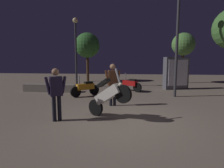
{
  "coord_description": "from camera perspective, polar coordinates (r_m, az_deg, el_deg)",
  "views": [
    {
      "loc": [
        0.2,
        -5.43,
        1.86
      ],
      "look_at": [
        -0.54,
        1.2,
        1.0
      ],
      "focal_mm": 28.96,
      "sensor_mm": 36.0,
      "label": 1
    }
  ],
  "objects": [
    {
      "name": "streetlamp_far",
      "position": [
        9.98,
        20.03,
        16.4
      ],
      "size": [
        0.36,
        0.36,
        5.61
      ],
      "color": "#38383D",
      "rests_on": "ground_plane"
    },
    {
      "name": "streetlamp_near",
      "position": [
        13.24,
        -11.37,
        12.46
      ],
      "size": [
        0.36,
        0.36,
        4.82
      ],
      "color": "#38383D",
      "rests_on": "ground_plane"
    },
    {
      "name": "person_rider_beside",
      "position": [
        5.78,
        -17.25,
        -1.82
      ],
      "size": [
        0.59,
        0.46,
        1.63
      ],
      "rotation": [
        0.0,
        0.0,
        2.2
      ],
      "color": "black",
      "rests_on": "ground_plane"
    },
    {
      "name": "tree_left_bg",
      "position": [
        16.41,
        21.6,
        11.45
      ],
      "size": [
        1.87,
        1.87,
        4.16
      ],
      "color": "#4C331E",
      "rests_on": "ground_plane"
    },
    {
      "name": "person_bystander_far",
      "position": [
        7.41,
        0.23,
        1.02
      ],
      "size": [
        0.66,
        0.34,
        1.74
      ],
      "rotation": [
        0.0,
        0.0,
        5.05
      ],
      "color": "black",
      "rests_on": "ground_plane"
    },
    {
      "name": "tree_center_bg",
      "position": [
        16.64,
        -7.81,
        11.93
      ],
      "size": [
        2.22,
        2.22,
        4.35
      ],
      "color": "#4C331E",
      "rests_on": "ground_plane"
    },
    {
      "name": "motorcycle_white_foreground",
      "position": [
        5.79,
        -1.14,
        -3.75
      ],
      "size": [
        1.49,
        0.9,
        1.63
      ],
      "rotation": [
        0.0,
        0.0,
        -0.52
      ],
      "color": "black",
      "rests_on": "ground_plane"
    },
    {
      "name": "planter_wall_low",
      "position": [
        11.57,
        -19.03,
        -1.2
      ],
      "size": [
        3.18,
        0.5,
        0.45
      ],
      "color": "gray",
      "rests_on": "ground_plane"
    },
    {
      "name": "ground_plane",
      "position": [
        5.74,
        4.12,
        -11.58
      ],
      "size": [
        40.0,
        40.0,
        0.0
      ],
      "primitive_type": "plane",
      "color": "#756656"
    },
    {
      "name": "kiosk_billboard",
      "position": [
        12.61,
        19.53,
        3.23
      ],
      "size": [
        1.68,
        0.97,
        2.1
      ],
      "rotation": [
        0.0,
        0.0,
        3.45
      ],
      "color": "#595960",
      "rests_on": "ground_plane"
    },
    {
      "name": "motorcycle_orange_parked_left",
      "position": [
        9.65,
        -8.41,
        -1.22
      ],
      "size": [
        1.29,
        1.2,
        1.11
      ],
      "rotation": [
        0.0,
        0.0,
        3.89
      ],
      "color": "black",
      "rests_on": "ground_plane"
    },
    {
      "name": "motorcycle_red_parked_right",
      "position": [
        11.13,
        5.71,
        -0.05
      ],
      "size": [
        1.4,
        1.06,
        1.11
      ],
      "rotation": [
        0.0,
        0.0,
        2.51
      ],
      "color": "black",
      "rests_on": "ground_plane"
    }
  ]
}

